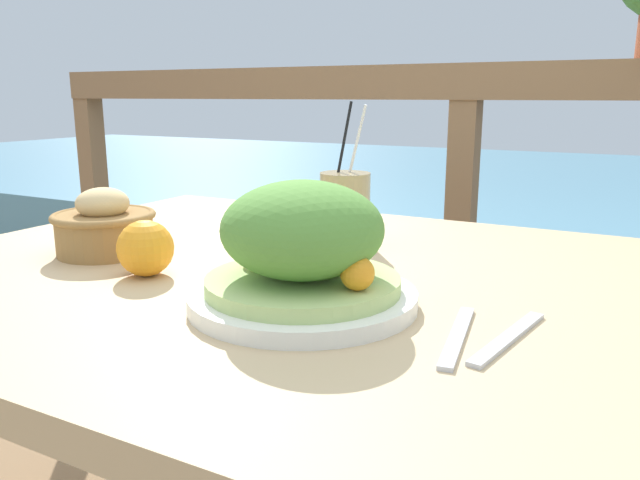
# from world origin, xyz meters

# --- Properties ---
(patio_table) EXTENTS (1.26, 0.95, 0.77)m
(patio_table) POSITION_xyz_m (0.00, 0.00, 0.68)
(patio_table) COLOR tan
(patio_table) RESTS_ON ground_plane
(railing_fence) EXTENTS (2.80, 0.08, 1.11)m
(railing_fence) POSITION_xyz_m (0.00, 0.83, 0.83)
(railing_fence) COLOR brown
(railing_fence) RESTS_ON ground_plane
(sea_backdrop) EXTENTS (12.00, 4.00, 0.52)m
(sea_backdrop) POSITION_xyz_m (0.00, 3.33, 0.26)
(sea_backdrop) COLOR #568EA8
(sea_backdrop) RESTS_ON ground_plane
(salad_plate) EXTENTS (0.28, 0.28, 0.16)m
(salad_plate) POSITION_xyz_m (0.07, -0.14, 0.84)
(salad_plate) COLOR white
(salad_plate) RESTS_ON patio_table
(drink_glass) EXTENTS (0.09, 0.09, 0.24)m
(drink_glass) POSITION_xyz_m (-0.02, 0.18, 0.84)
(drink_glass) COLOR tan
(drink_glass) RESTS_ON patio_table
(bread_basket) EXTENTS (0.17, 0.17, 0.11)m
(bread_basket) POSITION_xyz_m (-0.34, -0.07, 0.82)
(bread_basket) COLOR olive
(bread_basket) RESTS_ON patio_table
(fork) EXTENTS (0.04, 0.18, 0.00)m
(fork) POSITION_xyz_m (0.27, -0.15, 0.78)
(fork) COLOR silver
(fork) RESTS_ON patio_table
(knife) EXTENTS (0.05, 0.18, 0.00)m
(knife) POSITION_xyz_m (0.32, -0.13, 0.78)
(knife) COLOR silver
(knife) RESTS_ON patio_table
(orange_near_basket) EXTENTS (0.08, 0.08, 0.08)m
(orange_near_basket) POSITION_xyz_m (-0.19, -0.13, 0.82)
(orange_near_basket) COLOR orange
(orange_near_basket) RESTS_ON patio_table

